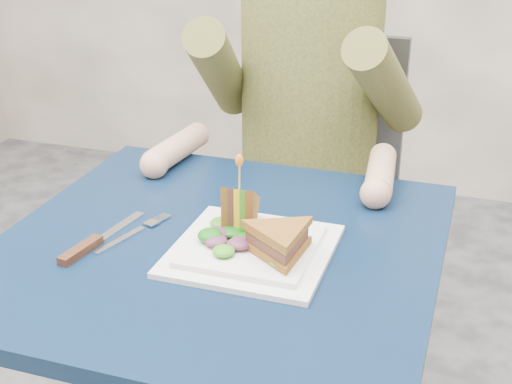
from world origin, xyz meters
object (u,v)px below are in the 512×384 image
(plate, at_px, (252,249))
(sandwich_flat, at_px, (280,241))
(sandwich_upright, at_px, (240,210))
(fork, at_px, (131,234))
(chair, at_px, (315,184))
(diner, at_px, (309,58))
(knife, at_px, (88,246))
(table, at_px, (219,282))

(plate, distance_m, sandwich_flat, 0.07)
(sandwich_upright, xyz_separation_m, fork, (-0.18, -0.05, -0.05))
(sandwich_upright, bearing_deg, chair, 92.57)
(sandwich_flat, bearing_deg, chair, 99.24)
(diner, xyz_separation_m, sandwich_upright, (0.03, -0.58, -0.13))
(diner, distance_m, plate, 0.65)
(sandwich_flat, distance_m, sandwich_upright, 0.12)
(diner, bearing_deg, sandwich_upright, -86.93)
(sandwich_flat, relative_size, knife, 0.86)
(sandwich_upright, bearing_deg, table, -139.19)
(table, height_order, sandwich_upright, sandwich_upright)
(table, bearing_deg, chair, 90.00)
(fork, xyz_separation_m, knife, (-0.05, -0.07, 0.00))
(chair, distance_m, fork, 0.78)
(diner, relative_size, sandwich_flat, 3.90)
(sandwich_flat, bearing_deg, knife, -171.64)
(diner, distance_m, sandwich_flat, 0.67)
(plate, xyz_separation_m, fork, (-0.22, -0.01, -0.01))
(chair, distance_m, sandwich_upright, 0.73)
(sandwich_upright, bearing_deg, diner, 93.07)
(chair, height_order, diner, diner)
(knife, bearing_deg, fork, 55.12)
(chair, height_order, knife, chair)
(plate, relative_size, knife, 1.17)
(plate, bearing_deg, fork, -178.47)
(chair, relative_size, knife, 4.20)
(fork, bearing_deg, sandwich_upright, 15.40)
(chair, xyz_separation_m, plate, (0.07, -0.74, 0.20))
(chair, height_order, sandwich_upright, chair)
(fork, bearing_deg, table, 8.91)
(table, relative_size, diner, 1.01)
(plate, relative_size, fork, 1.48)
(table, height_order, plate, plate)
(diner, relative_size, knife, 3.36)
(plate, relative_size, sandwich_upright, 2.12)
(sandwich_flat, height_order, fork, sandwich_flat)
(table, bearing_deg, sandwich_upright, 40.81)
(knife, bearing_deg, diner, 73.94)
(table, height_order, chair, chair)
(sandwich_flat, distance_m, fork, 0.28)
(knife, bearing_deg, chair, 76.08)
(plate, height_order, knife, plate)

